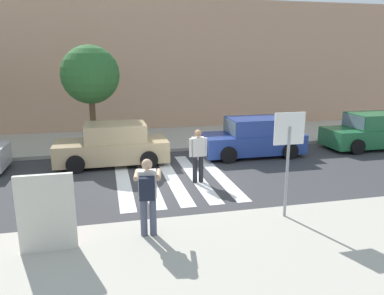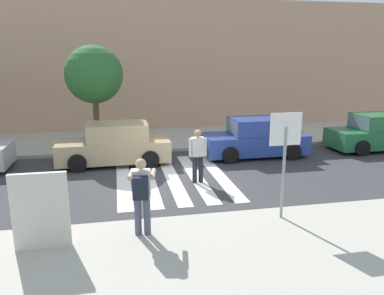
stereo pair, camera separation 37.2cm
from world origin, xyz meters
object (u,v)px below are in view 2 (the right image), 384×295
object	(u,v)px
stop_sign	(285,142)
parked_car_tan	(115,145)
parked_car_blue	(256,138)
advertising_board	(41,211)
photographer_with_backpack	(142,191)
street_tree_center	(94,75)
parked_car_green	(378,133)
pedestrian_crossing	(198,153)

from	to	relation	value
stop_sign	parked_car_tan	size ratio (longest dim) A/B	0.62
parked_car_blue	advertising_board	bearing A→B (deg)	-137.17
stop_sign	photographer_with_backpack	xyz separation A→B (m)	(-3.36, -0.28, -0.83)
stop_sign	street_tree_center	distance (m)	9.29
photographer_with_backpack	parked_car_green	size ratio (longest dim) A/B	0.42
stop_sign	pedestrian_crossing	size ratio (longest dim) A/B	1.48
street_tree_center	advertising_board	bearing A→B (deg)	-95.08
stop_sign	parked_car_blue	distance (m)	6.40
pedestrian_crossing	stop_sign	bearing A→B (deg)	-67.74
stop_sign	parked_car_tan	xyz separation A→B (m)	(-3.92, 6.05, -1.28)
pedestrian_crossing	parked_car_green	xyz separation A→B (m)	(8.55, 2.76, -0.25)
photographer_with_backpack	street_tree_center	xyz separation A→B (m)	(-1.28, 8.24, 2.04)
street_tree_center	advertising_board	world-z (taller)	street_tree_center
pedestrian_crossing	advertising_board	size ratio (longest dim) A/B	1.08
stop_sign	pedestrian_crossing	distance (m)	3.71
parked_car_tan	parked_car_green	world-z (taller)	same
parked_car_green	parked_car_blue	bearing A→B (deg)	180.00
pedestrian_crossing	parked_car_tan	bearing A→B (deg)	133.00
photographer_with_backpack	parked_car_tan	bearing A→B (deg)	95.06
stop_sign	parked_car_blue	bearing A→B (deg)	74.90
pedestrian_crossing	parked_car_blue	size ratio (longest dim) A/B	0.42
parked_car_blue	street_tree_center	xyz separation A→B (m)	(-6.27, 1.90, 2.49)
parked_car_green	advertising_board	size ratio (longest dim) A/B	2.56
pedestrian_crossing	parked_car_tan	xyz separation A→B (m)	(-2.57, 2.76, -0.25)
parked_car_tan	advertising_board	world-z (taller)	advertising_board
stop_sign	parked_car_tan	bearing A→B (deg)	122.92
stop_sign	photographer_with_backpack	distance (m)	3.47
parked_car_tan	street_tree_center	bearing A→B (deg)	110.57
parked_car_green	stop_sign	bearing A→B (deg)	-139.97
photographer_with_backpack	stop_sign	bearing A→B (deg)	4.82
parked_car_blue	street_tree_center	size ratio (longest dim) A/B	0.96
parked_car_tan	stop_sign	bearing A→B (deg)	-57.08
parked_car_blue	pedestrian_crossing	bearing A→B (deg)	-137.26
pedestrian_crossing	advertising_board	xyz separation A→B (m)	(-4.03, -3.75, -0.03)
photographer_with_backpack	parked_car_tan	distance (m)	6.38
stop_sign	photographer_with_backpack	size ratio (longest dim) A/B	1.48
parked_car_tan	parked_car_green	size ratio (longest dim) A/B	1.00
stop_sign	parked_car_tan	distance (m)	7.32
stop_sign	pedestrian_crossing	bearing A→B (deg)	112.26
street_tree_center	parked_car_tan	bearing A→B (deg)	-69.43
parked_car_blue	advertising_board	distance (m)	9.57
street_tree_center	pedestrian_crossing	bearing A→B (deg)	-54.82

